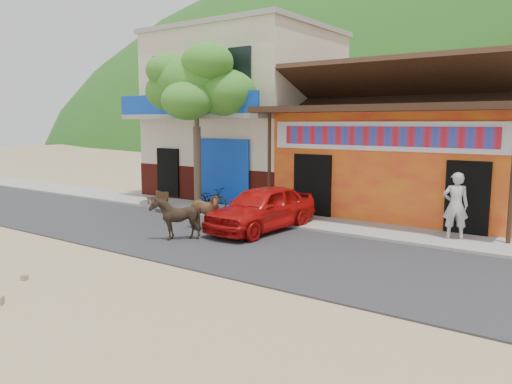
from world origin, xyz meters
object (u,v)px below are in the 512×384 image
pedestrian (456,205)px  cafe_chair_right (162,193)px  red_car (262,208)px  cafe_chair_left (154,192)px  tree (197,127)px  cow_dark (175,218)px  cow_tan (203,211)px  scooter (211,198)px

pedestrian → cafe_chair_right: bearing=-18.3°
cafe_chair_right → red_car: bearing=-47.2°
cafe_chair_left → cafe_chair_right: 0.53m
tree → pedestrian: (9.10, 0.31, -2.08)m
pedestrian → cafe_chair_left: (-11.02, -0.71, -0.45)m
cow_dark → cafe_chair_right: cow_dark is taller
red_car → cafe_chair_left: 6.04m
pedestrian → cafe_chair_left: size_ratio=1.94×
cafe_chair_left → tree: bearing=31.5°
cow_tan → cafe_chair_right: 4.49m
pedestrian → cafe_chair_left: 11.05m
cow_dark → cow_tan: bearing=-177.4°
tree → scooter: 2.67m
scooter → cafe_chair_right: bearing=108.4°
scooter → cafe_chair_left: size_ratio=1.61×
tree → cafe_chair_right: size_ratio=6.20×
cow_tan → pedestrian: bearing=-69.7°
cow_dark → scooter: size_ratio=0.80×
cow_tan → red_car: red_car is taller
scooter → red_car: bearing=-112.7°
red_car → cafe_chair_right: red_car is taller
cafe_chair_right → pedestrian: bearing=-31.4°
cow_tan → cow_dark: bearing=-176.3°
cafe_chair_right → cow_dark: bearing=-75.8°
cafe_chair_right → scooter: bearing=-20.4°
tree → cow_tan: 4.43m
cow_dark → pedestrian: (6.36, 4.28, 0.39)m
tree → cafe_chair_right: 2.92m
cafe_chair_left → cafe_chair_right: size_ratio=0.98×
tree → cow_tan: size_ratio=4.40×
cow_dark → cafe_chair_right: bearing=-134.8°
red_car → cafe_chair_left: red_car is taller
pedestrian → scooter: bearing=-21.0°
cow_tan → red_car: 1.77m
tree → pedestrian: 9.34m
cow_dark → cafe_chair_left: bearing=-132.3°
tree → scooter: tree is taller
pedestrian → cafe_chair_right: (-10.50, -0.81, -0.43)m
cow_tan → cafe_chair_left: cow_tan is taller
cafe_chair_left → red_car: bearing=8.4°
cow_dark → scooter: cow_dark is taller
red_car → pedestrian: pedestrian is taller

